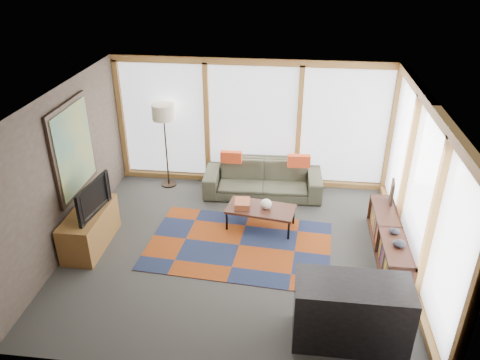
# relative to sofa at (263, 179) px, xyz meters

# --- Properties ---
(ground) EXTENTS (5.50, 5.50, 0.00)m
(ground) POSITION_rel_sofa_xyz_m (-0.27, -1.95, -0.34)
(ground) COLOR #31312E
(ground) RESTS_ON ground
(room_envelope) EXTENTS (5.52, 5.02, 2.62)m
(room_envelope) POSITION_rel_sofa_xyz_m (0.23, -1.39, 1.21)
(room_envelope) COLOR #3D302A
(room_envelope) RESTS_ON ground
(rug) EXTENTS (3.15, 2.15, 0.01)m
(rug) POSITION_rel_sofa_xyz_m (-0.25, -1.82, -0.33)
(rug) COLOR maroon
(rug) RESTS_ON ground
(sofa) EXTENTS (2.33, 0.99, 0.67)m
(sofa) POSITION_rel_sofa_xyz_m (0.00, 0.00, 0.00)
(sofa) COLOR #3B3C2C
(sofa) RESTS_ON ground
(pillow_left) EXTENTS (0.42, 0.13, 0.23)m
(pillow_left) POSITION_rel_sofa_xyz_m (-0.63, -0.02, 0.45)
(pillow_left) COLOR red
(pillow_left) RESTS_ON sofa
(pillow_right) EXTENTS (0.44, 0.16, 0.24)m
(pillow_right) POSITION_rel_sofa_xyz_m (0.68, -0.05, 0.45)
(pillow_right) COLOR red
(pillow_right) RESTS_ON sofa
(floor_lamp) EXTENTS (0.44, 0.44, 1.75)m
(floor_lamp) POSITION_rel_sofa_xyz_m (-1.97, 0.15, 0.54)
(floor_lamp) COLOR black
(floor_lamp) RESTS_ON ground
(coffee_table) EXTENTS (1.25, 0.76, 0.39)m
(coffee_table) POSITION_rel_sofa_xyz_m (0.06, -1.21, -0.14)
(coffee_table) COLOR #341C13
(coffee_table) RESTS_ON ground
(book_stack) EXTENTS (0.28, 0.34, 0.11)m
(book_stack) POSITION_rel_sofa_xyz_m (-0.27, -1.19, 0.11)
(book_stack) COLOR brown
(book_stack) RESTS_ON coffee_table
(vase) EXTENTS (0.23, 0.23, 0.17)m
(vase) POSITION_rel_sofa_xyz_m (0.15, -1.21, 0.14)
(vase) COLOR silver
(vase) RESTS_ON coffee_table
(bookshelf) EXTENTS (0.38, 2.11, 0.53)m
(bookshelf) POSITION_rel_sofa_xyz_m (2.16, -1.77, -0.07)
(bookshelf) COLOR #341C13
(bookshelf) RESTS_ON ground
(bowl_a) EXTENTS (0.21, 0.21, 0.10)m
(bowl_a) POSITION_rel_sofa_xyz_m (2.20, -2.28, 0.24)
(bowl_a) COLOR black
(bowl_a) RESTS_ON bookshelf
(bowl_b) EXTENTS (0.18, 0.18, 0.08)m
(bowl_b) POSITION_rel_sofa_xyz_m (2.18, -1.94, 0.23)
(bowl_b) COLOR black
(bowl_b) RESTS_ON bookshelf
(shelf_picture) EXTENTS (0.08, 0.31, 0.40)m
(shelf_picture) POSITION_rel_sofa_xyz_m (2.28, -0.97, 0.39)
(shelf_picture) COLOR black
(shelf_picture) RESTS_ON bookshelf
(tv_console) EXTENTS (0.54, 1.29, 0.64)m
(tv_console) POSITION_rel_sofa_xyz_m (-2.70, -2.09, -0.01)
(tv_console) COLOR brown
(tv_console) RESTS_ON ground
(television) EXTENTS (0.24, 0.96, 0.55)m
(television) POSITION_rel_sofa_xyz_m (-2.63, -2.09, 0.58)
(television) COLOR black
(television) RESTS_ON tv_console
(bar_counter) EXTENTS (1.42, 0.66, 0.90)m
(bar_counter) POSITION_rel_sofa_xyz_m (1.39, -3.68, 0.11)
(bar_counter) COLOR black
(bar_counter) RESTS_ON ground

